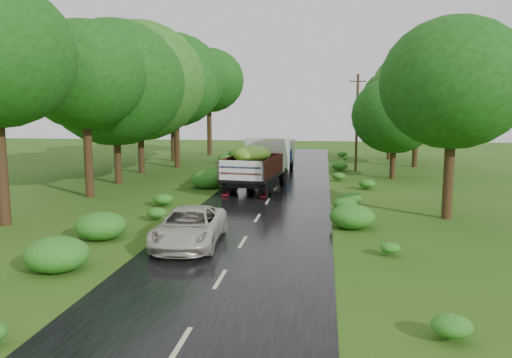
% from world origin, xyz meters
% --- Properties ---
extents(ground, '(120.00, 120.00, 0.00)m').
position_xyz_m(ground, '(0.00, 0.00, 0.00)').
color(ground, '#234C10').
rests_on(ground, ground).
extents(road, '(6.50, 80.00, 0.02)m').
position_xyz_m(road, '(0.00, 5.00, 0.01)').
color(road, black).
rests_on(road, ground).
extents(road_lines, '(0.12, 69.60, 0.00)m').
position_xyz_m(road_lines, '(0.00, 6.00, 0.02)').
color(road_lines, '#BFB78C').
rests_on(road_lines, road).
extents(truck_near, '(3.37, 7.32, 2.97)m').
position_xyz_m(truck_near, '(-0.98, 16.10, 1.68)').
color(truck_near, black).
rests_on(truck_near, ground).
extents(truck_far, '(2.37, 5.77, 2.37)m').
position_xyz_m(truck_far, '(-0.62, 24.03, 1.34)').
color(truck_far, black).
rests_on(truck_far, ground).
extents(car, '(2.41, 4.79, 1.30)m').
position_xyz_m(car, '(-1.83, 3.41, 0.67)').
color(car, beige).
rests_on(car, road).
extents(utility_pole, '(1.27, 0.43, 7.37)m').
position_xyz_m(utility_pole, '(5.31, 25.55, 3.79)').
color(utility_pole, '#382616').
rests_on(utility_pole, ground).
extents(trees_left, '(6.02, 35.20, 9.28)m').
position_xyz_m(trees_left, '(-10.08, 22.22, 6.77)').
color(trees_left, black).
rests_on(trees_left, ground).
extents(trees_right, '(6.37, 29.10, 7.99)m').
position_xyz_m(trees_right, '(8.92, 23.53, 5.59)').
color(trees_right, black).
rests_on(trees_right, ground).
extents(shrubs, '(11.90, 44.00, 0.70)m').
position_xyz_m(shrubs, '(0.00, 14.00, 0.35)').
color(shrubs, '#196117').
rests_on(shrubs, ground).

